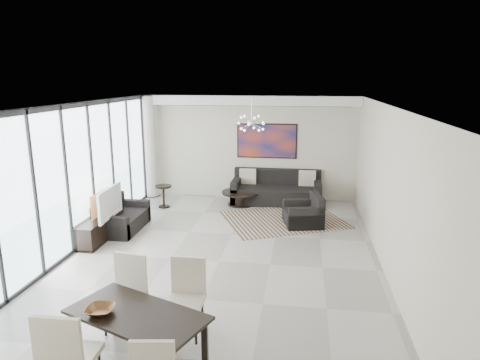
% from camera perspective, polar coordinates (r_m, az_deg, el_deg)
% --- Properties ---
extents(room_shell, '(6.00, 9.00, 2.90)m').
position_cam_1_polar(room_shell, '(7.67, 0.49, -1.08)').
color(room_shell, '#A8A39B').
rests_on(room_shell, ground).
extents(window_wall, '(0.37, 8.95, 2.90)m').
position_cam_1_polar(window_wall, '(8.74, -21.58, -0.09)').
color(window_wall, silver).
rests_on(window_wall, floor).
extents(soffit, '(5.98, 0.40, 0.26)m').
position_cam_1_polar(soffit, '(11.76, 1.14, 10.56)').
color(soffit, white).
rests_on(soffit, room_shell).
extents(painting, '(1.68, 0.04, 0.98)m').
position_cam_1_polar(painting, '(11.99, 3.60, 5.21)').
color(painting, '#BE3D1A').
rests_on(painting, room_shell).
extents(chandelier, '(0.66, 0.66, 0.71)m').
position_cam_1_polar(chandelier, '(9.98, 1.55, 7.59)').
color(chandelier, silver).
rests_on(chandelier, room_shell).
extents(rug, '(3.34, 3.04, 0.01)m').
position_cam_1_polar(rug, '(10.52, 5.83, -5.26)').
color(rug, black).
rests_on(rug, floor).
extents(coffee_table, '(1.04, 1.04, 0.36)m').
position_cam_1_polar(coffee_table, '(11.63, 0.12, -2.31)').
color(coffee_table, black).
rests_on(coffee_table, floor).
extents(bowl_coffee, '(0.23, 0.23, 0.07)m').
position_cam_1_polar(bowl_coffee, '(11.55, 0.01, -1.42)').
color(bowl_coffee, brown).
rests_on(bowl_coffee, coffee_table).
extents(sofa_main, '(2.43, 0.99, 0.88)m').
position_cam_1_polar(sofa_main, '(11.86, 4.88, -1.58)').
color(sofa_main, black).
rests_on(sofa_main, floor).
extents(loveseat, '(0.81, 1.43, 0.72)m').
position_cam_1_polar(loveseat, '(10.12, -15.58, -5.06)').
color(loveseat, black).
rests_on(loveseat, floor).
extents(armchair, '(0.99, 1.03, 0.73)m').
position_cam_1_polar(armchair, '(10.15, 8.59, -4.60)').
color(armchair, black).
rests_on(armchair, floor).
extents(side_table, '(0.43, 0.43, 0.59)m').
position_cam_1_polar(side_table, '(11.53, -10.16, -1.66)').
color(side_table, black).
rests_on(side_table, floor).
extents(tv_console, '(0.44, 1.57, 0.49)m').
position_cam_1_polar(tv_console, '(9.68, -18.24, -6.10)').
color(tv_console, black).
rests_on(tv_console, floor).
extents(television, '(0.18, 1.12, 0.64)m').
position_cam_1_polar(television, '(9.45, -17.58, -2.90)').
color(television, gray).
rests_on(television, tv_console).
extents(dining_table, '(1.85, 1.40, 0.69)m').
position_cam_1_polar(dining_table, '(5.44, -13.53, -17.70)').
color(dining_table, black).
rests_on(dining_table, floor).
extents(dining_chair_sw, '(0.52, 0.52, 1.12)m').
position_cam_1_polar(dining_chair_sw, '(5.05, -22.31, -20.51)').
color(dining_chair_sw, beige).
rests_on(dining_chair_sw, floor).
extents(dining_chair_nw, '(0.55, 0.55, 1.05)m').
position_cam_1_polar(dining_chair_nw, '(6.21, -14.81, -13.59)').
color(dining_chair_nw, beige).
rests_on(dining_chair_nw, floor).
extents(dining_chair_ne, '(0.48, 0.48, 1.04)m').
position_cam_1_polar(dining_chair_ne, '(5.97, -7.11, -14.42)').
color(dining_chair_ne, beige).
rests_on(dining_chair_ne, floor).
extents(bowl_dining, '(0.36, 0.36, 0.08)m').
position_cam_1_polar(bowl_dining, '(5.48, -18.15, -16.17)').
color(bowl_dining, brown).
rests_on(bowl_dining, dining_table).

